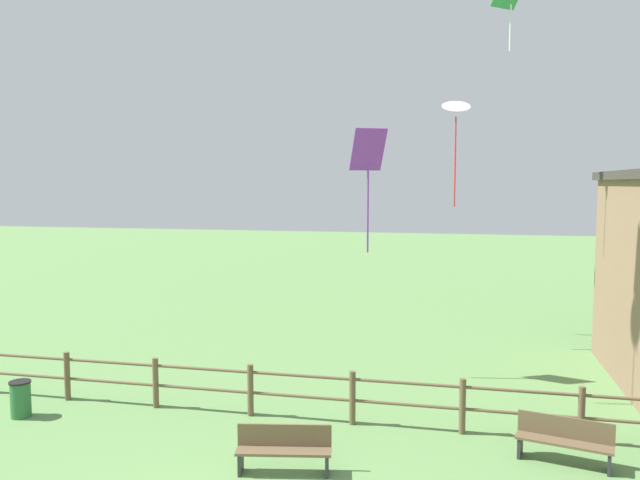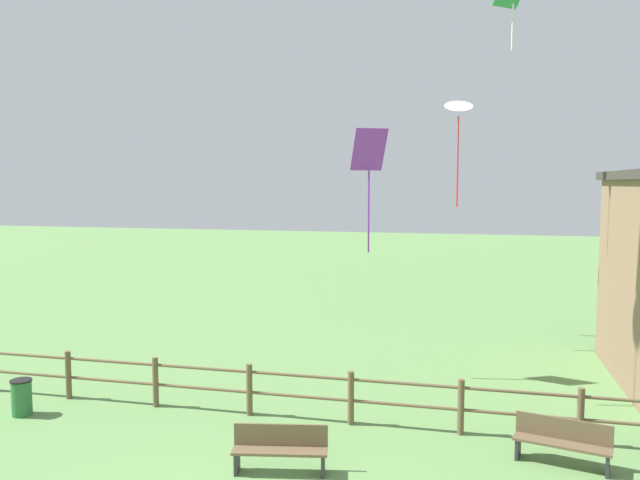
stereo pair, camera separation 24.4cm
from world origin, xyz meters
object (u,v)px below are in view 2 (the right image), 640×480
at_px(park_bench_near_fence, 280,447).
at_px(kite_purple_streamer, 369,162).
at_px(trash_bin, 22,397).
at_px(kite_white_delta, 459,112).
at_px(park_bench_by_building, 562,441).

relative_size(park_bench_near_fence, kite_purple_streamer, 0.54).
bearing_deg(park_bench_near_fence, kite_purple_streamer, 84.02).
relative_size(trash_bin, kite_white_delta, 0.24).
height_order(park_bench_near_fence, trash_bin, park_bench_near_fence).
distance_m(park_bench_by_building, kite_white_delta, 11.02).
distance_m(park_bench_near_fence, kite_purple_streamer, 8.17).
xyz_separation_m(park_bench_by_building, kite_purple_streamer, (-4.46, 4.55, 5.42)).
height_order(park_bench_near_fence, kite_white_delta, kite_white_delta).
bearing_deg(trash_bin, park_bench_by_building, 1.07).
bearing_deg(park_bench_by_building, trash_bin, -178.93).
bearing_deg(trash_bin, kite_purple_streamer, 33.28).
xyz_separation_m(park_bench_by_building, kite_white_delta, (-2.21, 8.13, 7.10)).
height_order(park_bench_near_fence, kite_purple_streamer, kite_purple_streamer).
xyz_separation_m(trash_bin, kite_white_delta, (9.51, 8.35, 7.15)).
height_order(trash_bin, kite_white_delta, kite_white_delta).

